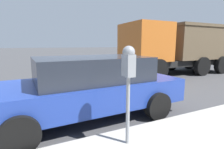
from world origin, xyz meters
name	(u,v)px	position (x,y,z in m)	size (l,w,h in m)	color
ground_plane	(79,103)	(0.00, 0.00, 0.00)	(220.00, 220.00, 0.00)	#424244
parking_meter	(128,70)	(-2.67, -0.09, 1.33)	(0.21, 0.19, 1.58)	gray
car_blue	(88,85)	(-1.05, 0.04, 0.76)	(2.17, 4.61, 1.43)	navy
dump_truck	(179,46)	(2.81, -6.96, 1.64)	(2.81, 6.96, 2.87)	black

